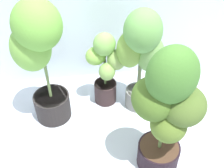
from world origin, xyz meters
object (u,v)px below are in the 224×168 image
potted_plant_front_right (167,108)px  potted_plant_back_center (106,68)px  potted_plant_back_right (141,50)px  potted_plant_back_left (39,53)px

potted_plant_front_right → potted_plant_back_center: 0.72m
potted_plant_back_right → potted_plant_back_left: (-0.69, -0.02, 0.05)m
potted_plant_front_right → potted_plant_back_center: bearing=113.1°
potted_plant_back_right → potted_plant_back_center: bearing=161.4°
potted_plant_front_right → potted_plant_back_right: potted_plant_front_right is taller
potted_plant_back_center → potted_plant_back_left: 0.53m
potted_plant_back_right → potted_plant_back_center: size_ratio=1.33×
potted_plant_back_center → potted_plant_back_left: potted_plant_back_left is taller
potted_plant_back_center → potted_plant_front_right: bearing=-66.9°
potted_plant_front_right → potted_plant_back_left: 0.91m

